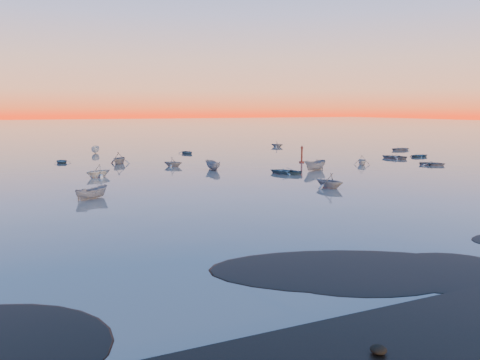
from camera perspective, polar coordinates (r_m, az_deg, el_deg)
ground at (r=121.08m, az=-14.27°, el=4.13°), size 600.00×600.00×0.00m
mud_lobes at (r=28.88m, az=24.02°, el=-10.46°), size 140.00×6.00×0.07m
moored_fleet at (r=75.42m, az=-8.03°, el=1.69°), size 124.00×58.00×1.20m
boat_near_center at (r=50.13m, az=-17.62°, el=-2.18°), size 2.85×3.93×1.25m
boat_near_right at (r=55.19m, az=10.85°, el=-0.95°), size 4.14×2.96×1.32m
channel_marker at (r=80.22m, az=7.54°, el=2.98°), size 0.85×0.85×3.03m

